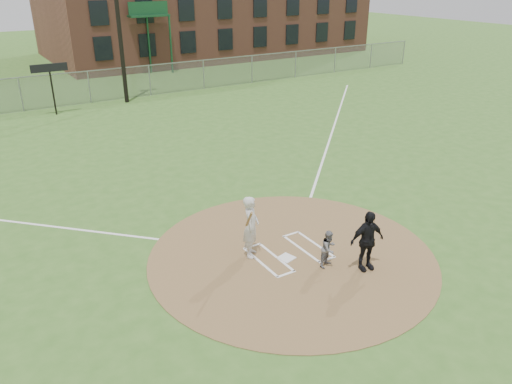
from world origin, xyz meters
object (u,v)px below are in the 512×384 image
umpire (367,241)px  catcher (329,248)px  batter_at_plate (251,226)px  home_plate (286,258)px

umpire → catcher: bearing=149.1°
catcher → batter_at_plate: (-1.56, 1.63, 0.39)m
catcher → umpire: size_ratio=0.62×
batter_at_plate → home_plate: bearing=-42.6°
batter_at_plate → umpire: bearing=-44.5°
home_plate → batter_at_plate: (-0.77, 0.71, 0.93)m
home_plate → umpire: 2.39m
catcher → umpire: umpire is taller
home_plate → batter_at_plate: 1.40m
umpire → batter_at_plate: bearing=144.9°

